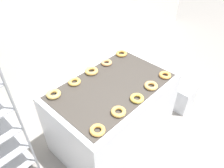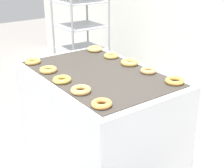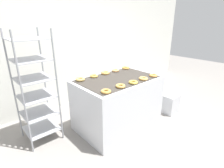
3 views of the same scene
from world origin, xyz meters
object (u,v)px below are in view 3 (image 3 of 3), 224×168
(donut_near_center, at_px, (133,82))
(donut_far_center, at_px, (105,73))
(donut_far_right, at_px, (116,71))
(donut_far_left, at_px, (94,76))
(fryer_machine, at_px, (118,103))
(baking_rack_cart, at_px, (35,88))
(donut_near_rightmost, at_px, (153,75))
(glaze_bin, at_px, (168,103))
(donut_far_rightmost, at_px, (126,68))
(donut_near_right, at_px, (143,78))
(donut_near_leftmost, at_px, (106,91))
(donut_near_left, at_px, (120,86))
(donut_far_leftmost, at_px, (80,79))

(donut_near_center, distance_m, donut_far_center, 0.68)
(donut_far_right, bearing_deg, donut_far_left, -179.40)
(fryer_machine, xyz_separation_m, baking_rack_cart, (-1.19, 0.56, 0.43))
(donut_near_center, bearing_deg, donut_far_right, 69.82)
(donut_near_rightmost, bearing_deg, donut_far_left, 140.08)
(glaze_bin, bearing_deg, donut_far_rightmost, 131.62)
(donut_near_center, xyz_separation_m, donut_far_left, (-0.27, 0.67, 0.00))
(donut_near_right, bearing_deg, baking_rack_cart, 148.67)
(donut_near_leftmost, height_order, donut_far_left, same)
(fryer_machine, relative_size, baking_rack_cart, 0.82)
(donut_far_left, relative_size, donut_far_rightmost, 0.95)
(fryer_machine, relative_size, donut_near_rightmost, 10.27)
(donut_near_leftmost, distance_m, donut_far_center, 0.88)
(donut_near_leftmost, bearing_deg, donut_far_left, 66.80)
(baking_rack_cart, bearing_deg, donut_near_rightmost, -27.33)
(donut_near_rightmost, bearing_deg, baking_rack_cart, 152.67)
(donut_near_center, distance_m, donut_near_rightmost, 0.53)
(donut_far_right, bearing_deg, donut_near_right, -89.01)
(donut_near_center, bearing_deg, donut_near_leftmost, -179.95)
(glaze_bin, height_order, donut_near_right, donut_near_right)
(donut_far_right, bearing_deg, baking_rack_cart, 171.37)
(glaze_bin, distance_m, donut_near_rightmost, 0.96)
(donut_far_right, bearing_deg, fryer_machine, -127.36)
(donut_near_leftmost, relative_size, donut_far_left, 0.99)
(donut_near_center, bearing_deg, donut_near_left, 177.16)
(baking_rack_cart, relative_size, donut_far_left, 12.30)
(donut_far_center, bearing_deg, baking_rack_cart, 169.71)
(fryer_machine, distance_m, donut_far_left, 0.64)
(fryer_machine, height_order, donut_near_rightmost, donut_near_rightmost)
(glaze_bin, xyz_separation_m, donut_near_rightmost, (-0.61, -0.00, 0.74))
(donut_near_right, distance_m, donut_near_rightmost, 0.27)
(donut_far_leftmost, height_order, donut_far_center, same)
(glaze_bin, height_order, donut_near_center, donut_near_center)
(donut_far_leftmost, bearing_deg, donut_near_left, -66.88)
(fryer_machine, relative_size, donut_far_left, 10.05)
(glaze_bin, xyz_separation_m, donut_far_center, (-1.14, 0.67, 0.74))
(baking_rack_cart, bearing_deg, donut_far_right, -8.63)
(fryer_machine, bearing_deg, donut_near_left, -128.30)
(donut_far_right, relative_size, donut_far_rightmost, 0.91)
(donut_far_left, bearing_deg, donut_near_leftmost, -113.20)
(donut_near_rightmost, bearing_deg, donut_far_leftmost, 148.41)
(donut_far_center, relative_size, donut_far_rightmost, 1.06)
(donut_near_rightmost, distance_m, donut_far_left, 1.04)
(fryer_machine, height_order, baking_rack_cart, baking_rack_cart)
(donut_far_left, distance_m, donut_far_right, 0.52)
(fryer_machine, relative_size, donut_near_left, 9.76)
(donut_near_left, relative_size, donut_near_center, 1.01)
(donut_near_right, bearing_deg, donut_far_center, 111.44)
(donut_near_leftmost, xyz_separation_m, donut_far_left, (0.29, 0.68, -0.00))
(glaze_bin, distance_m, donut_far_leftmost, 1.96)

